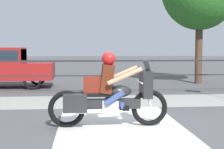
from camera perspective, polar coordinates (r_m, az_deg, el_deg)
ground_plane at (r=7.40m, az=3.63°, el=-8.52°), size 120.00×120.00×0.00m
sidewalk_band at (r=10.71m, az=0.86°, el=-4.42°), size 44.00×2.40×0.01m
crosswalk_band at (r=7.17m, az=1.58°, el=-8.90°), size 2.62×6.00×0.01m
fence_railing at (r=12.19m, az=0.09°, el=1.20°), size 36.00×0.05×1.22m
motorcycle at (r=7.20m, az=-0.72°, el=-3.33°), size 2.52×0.76×1.58m
parked_car at (r=14.90m, az=-17.83°, el=1.52°), size 4.04×1.78×1.67m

